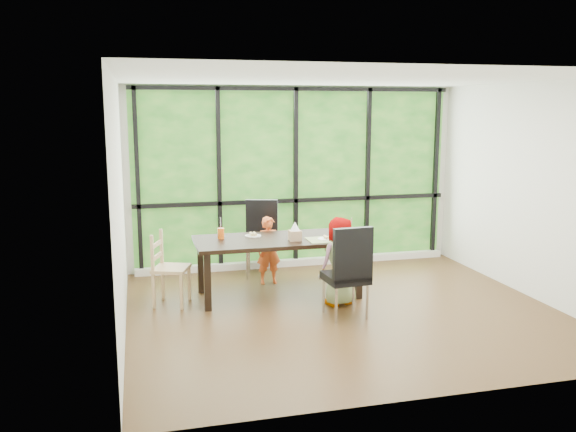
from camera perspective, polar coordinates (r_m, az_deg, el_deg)
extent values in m
plane|color=black|center=(7.27, 5.22, -8.92)|extent=(5.00, 5.00, 0.00)
plane|color=silver|center=(9.08, 0.64, 3.72)|extent=(5.00, 0.00, 5.00)
cube|color=#154615|center=(9.06, 0.67, 3.71)|extent=(4.80, 0.02, 2.65)
cube|color=silver|center=(9.22, 0.78, -4.40)|extent=(4.80, 0.12, 0.10)
cube|color=black|center=(7.70, -0.91, -4.86)|extent=(2.17, 1.10, 0.75)
cube|color=black|center=(8.53, -2.55, -2.23)|extent=(0.56, 0.56, 1.08)
cube|color=black|center=(6.93, 5.47, -5.20)|extent=(0.49, 0.49, 1.08)
cube|color=tan|center=(7.48, -11.01, -4.91)|extent=(0.52, 0.53, 0.90)
imported|color=#D75724|center=(8.21, -1.82, -3.27)|extent=(0.35, 0.23, 0.93)
imported|color=slate|center=(7.33, 4.78, -4.30)|extent=(0.61, 0.49, 1.09)
cube|color=tan|center=(7.54, 3.79, -2.24)|extent=(0.51, 0.37, 0.01)
cylinder|color=white|center=(7.74, -3.32, -1.88)|extent=(0.21, 0.21, 0.01)
cylinder|color=white|center=(7.55, 3.61, -2.19)|extent=(0.20, 0.20, 0.01)
cylinder|color=orange|center=(7.63, -6.38, -1.65)|extent=(0.08, 0.08, 0.13)
cylinder|color=#51C832|center=(7.58, 5.98, -1.70)|extent=(0.09, 0.09, 0.13)
cylinder|color=white|center=(7.95, 5.92, -1.36)|extent=(0.08, 0.08, 0.08)
cube|color=tan|center=(7.48, 0.66, -1.85)|extent=(0.15, 0.15, 0.12)
cylinder|color=white|center=(7.61, -6.40, -0.86)|extent=(0.01, 0.04, 0.20)
cylinder|color=pink|center=(7.56, 6.00, -0.91)|extent=(0.01, 0.04, 0.20)
cone|color=white|center=(7.46, 0.66, -0.97)|extent=(0.12, 0.12, 0.11)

